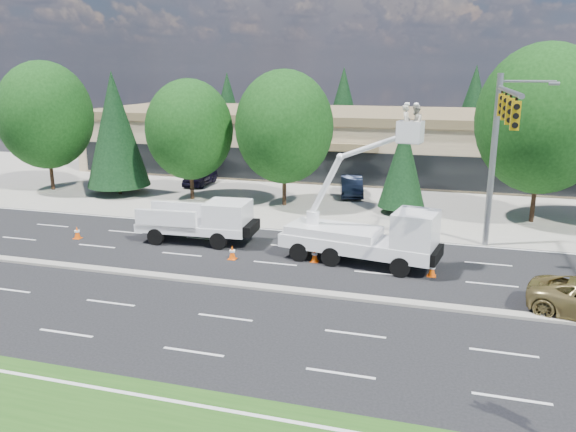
% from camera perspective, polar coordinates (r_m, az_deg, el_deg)
% --- Properties ---
extents(ground, '(140.00, 140.00, 0.00)m').
position_cam_1_polar(ground, '(24.62, -3.56, -7.24)').
color(ground, black).
rests_on(ground, ground).
extents(concrete_apron, '(140.00, 22.00, 0.01)m').
position_cam_1_polar(concrete_apron, '(43.19, 5.33, 2.37)').
color(concrete_apron, gray).
rests_on(concrete_apron, ground).
extents(road_median, '(120.00, 0.55, 0.12)m').
position_cam_1_polar(road_median, '(24.60, -3.56, -7.11)').
color(road_median, gray).
rests_on(road_median, ground).
extents(strip_mall, '(50.40, 15.40, 5.50)m').
position_cam_1_polar(strip_mall, '(52.42, 7.47, 7.62)').
color(strip_mall, tan).
rests_on(strip_mall, ground).
extents(tree_front_a, '(7.10, 7.10, 9.85)m').
position_cam_1_polar(tree_front_a, '(47.20, -23.43, 9.37)').
color(tree_front_a, '#332114').
rests_on(tree_front_a, ground).
extents(tree_front_b, '(4.62, 4.62, 9.10)m').
position_cam_1_polar(tree_front_b, '(43.75, -17.14, 8.42)').
color(tree_front_b, '#332114').
rests_on(tree_front_b, ground).
extents(tree_front_c, '(6.19, 6.19, 8.59)m').
position_cam_1_polar(tree_front_c, '(40.78, -9.98, 8.63)').
color(tree_front_c, '#332114').
rests_on(tree_front_c, ground).
extents(tree_front_d, '(6.65, 6.65, 9.23)m').
position_cam_1_polar(tree_front_d, '(38.22, -0.39, 9.02)').
color(tree_front_d, '#332114').
rests_on(tree_front_d, ground).
extents(tree_front_e, '(3.06, 3.06, 6.04)m').
position_cam_1_polar(tree_front_e, '(37.07, 11.61, 5.17)').
color(tree_front_e, '#332114').
rests_on(tree_front_e, ground).
extents(tree_front_f, '(7.77, 7.77, 10.78)m').
position_cam_1_polar(tree_front_f, '(36.97, 24.46, 8.94)').
color(tree_front_f, '#332114').
rests_on(tree_front_f, ground).
extents(tree_back_a, '(4.49, 4.49, 8.85)m').
position_cam_1_polar(tree_back_a, '(68.65, -6.15, 10.92)').
color(tree_back_a, '#332114').
rests_on(tree_back_a, ground).
extents(tree_back_b, '(4.79, 4.79, 9.44)m').
position_cam_1_polar(tree_back_b, '(64.69, 5.63, 10.99)').
color(tree_back_b, '#332114').
rests_on(tree_back_b, ground).
extents(tree_back_c, '(4.90, 4.90, 9.66)m').
position_cam_1_polar(tree_back_c, '(63.65, 18.33, 10.37)').
color(tree_back_c, '#332114').
rests_on(tree_back_c, ground).
extents(signal_mast, '(2.76, 10.16, 9.00)m').
position_cam_1_polar(signal_mast, '(28.79, 20.66, 7.53)').
color(signal_mast, gray).
rests_on(signal_mast, ground).
extents(utility_pickup, '(6.20, 2.69, 2.33)m').
position_cam_1_polar(utility_pickup, '(30.89, -8.69, -0.91)').
color(utility_pickup, white).
rests_on(utility_pickup, ground).
extents(bucket_truck, '(7.76, 3.48, 7.77)m').
position_cam_1_polar(bucket_truck, '(27.12, 8.48, -1.50)').
color(bucket_truck, white).
rests_on(bucket_truck, ground).
extents(traffic_cone_a, '(0.40, 0.40, 0.70)m').
position_cam_1_polar(traffic_cone_a, '(33.47, -20.63, -1.59)').
color(traffic_cone_a, '#FF5608').
rests_on(traffic_cone_a, ground).
extents(traffic_cone_b, '(0.40, 0.40, 0.70)m').
position_cam_1_polar(traffic_cone_b, '(28.10, -5.68, -3.72)').
color(traffic_cone_b, '#FF5608').
rests_on(traffic_cone_b, ground).
extents(traffic_cone_c, '(0.40, 0.40, 0.70)m').
position_cam_1_polar(traffic_cone_c, '(27.61, 2.72, -4.00)').
color(traffic_cone_c, '#FF5608').
rests_on(traffic_cone_c, ground).
extents(traffic_cone_d, '(0.40, 0.40, 0.70)m').
position_cam_1_polar(traffic_cone_d, '(26.54, 14.41, -5.25)').
color(traffic_cone_d, '#FF5608').
rests_on(traffic_cone_d, ground).
extents(parked_car_west, '(1.71, 4.18, 1.42)m').
position_cam_1_polar(parked_car_west, '(46.41, -8.93, 4.00)').
color(parked_car_west, black).
rests_on(parked_car_west, ground).
extents(parked_car_east, '(2.50, 4.75, 1.49)m').
position_cam_1_polar(parked_car_east, '(42.15, 6.47, 3.06)').
color(parked_car_east, black).
rests_on(parked_car_east, ground).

